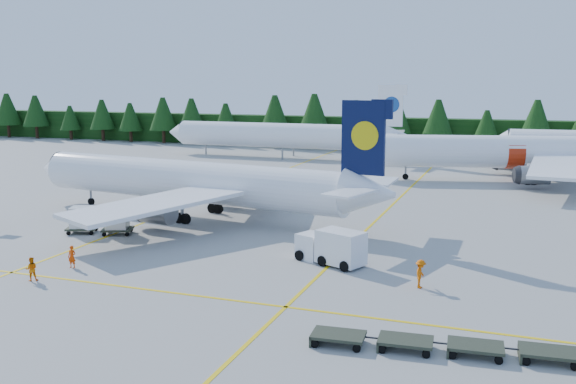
% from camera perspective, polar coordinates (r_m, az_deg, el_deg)
% --- Properties ---
extents(ground, '(320.00, 320.00, 0.00)m').
position_cam_1_polar(ground, '(45.24, -4.78, -6.82)').
color(ground, '#9E9E99').
rests_on(ground, ground).
extents(taxi_stripe_a, '(0.25, 120.00, 0.01)m').
position_cam_1_polar(taxi_stripe_a, '(68.74, -8.47, -1.09)').
color(taxi_stripe_a, yellow).
rests_on(taxi_stripe_a, ground).
extents(taxi_stripe_b, '(0.25, 120.00, 0.01)m').
position_cam_1_polar(taxi_stripe_b, '(61.95, 8.07, -2.29)').
color(taxi_stripe_b, yellow).
rests_on(taxi_stripe_b, ground).
extents(taxi_stripe_cross, '(80.00, 0.25, 0.01)m').
position_cam_1_polar(taxi_stripe_cross, '(40.13, -8.39, -9.08)').
color(taxi_stripe_cross, yellow).
rests_on(taxi_stripe_cross, ground).
extents(treeline_hedge, '(220.00, 4.00, 6.00)m').
position_cam_1_polar(treeline_hedge, '(123.10, 11.34, 5.06)').
color(treeline_hedge, black).
rests_on(treeline_hedge, ground).
extents(airliner_navy, '(39.05, 31.91, 11.40)m').
position_cam_1_polar(airliner_navy, '(62.47, -9.50, 0.96)').
color(airliner_navy, white).
rests_on(airliner_navy, ground).
extents(airliner_red, '(42.05, 34.19, 12.44)m').
position_cam_1_polar(airliner_red, '(88.08, 18.96, 3.34)').
color(airliner_red, white).
rests_on(airliner_red, ground).
extents(airliner_far_left, '(42.09, 4.61, 12.24)m').
position_cam_1_polar(airliner_far_left, '(109.66, -1.60, 5.11)').
color(airliner_far_left, white).
rests_on(airliner_far_left, ground).
extents(service_truck, '(5.55, 3.76, 2.52)m').
position_cam_1_polar(service_truck, '(46.19, 3.78, -4.84)').
color(service_truck, white).
rests_on(service_truck, ground).
extents(dolly_train, '(15.79, 3.72, 0.15)m').
position_cam_1_polar(dolly_train, '(32.69, 16.34, -12.98)').
color(dolly_train, '#303627').
rests_on(dolly_train, ground).
extents(uld_pair, '(6.15, 3.34, 1.91)m').
position_cam_1_polar(uld_pair, '(57.20, -16.42, -2.31)').
color(uld_pair, '#303627').
rests_on(uld_pair, ground).
extents(crew_a, '(0.62, 0.44, 1.59)m').
position_cam_1_polar(crew_a, '(47.58, -18.65, -5.48)').
color(crew_a, '#E53D04').
rests_on(crew_a, ground).
extents(crew_b, '(0.98, 0.95, 1.59)m').
position_cam_1_polar(crew_b, '(45.50, -21.85, -6.37)').
color(crew_b, orange).
rests_on(crew_b, ground).
extents(crew_c, '(0.57, 0.79, 1.84)m').
position_cam_1_polar(crew_c, '(41.67, 11.70, -7.15)').
color(crew_c, '#E65D04').
rests_on(crew_c, ground).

